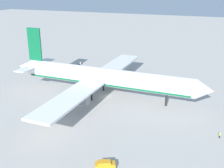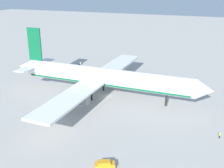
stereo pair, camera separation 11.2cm
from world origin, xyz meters
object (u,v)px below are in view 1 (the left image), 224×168
at_px(airliner, 102,77).
at_px(ground_worker_0, 220,135).
at_px(service_van, 105,165).
at_px(traffic_cone_2, 220,91).
at_px(baggage_cart_0, 80,63).

bearing_deg(airliner, ground_worker_0, -21.14).
xyz_separation_m(service_van, traffic_cone_2, (23.61, 61.48, -0.76)).
xyz_separation_m(baggage_cart_0, traffic_cone_2, (70.68, -15.99, -0.40)).
xyz_separation_m(ground_worker_0, traffic_cone_2, (-0.86, 37.28, -0.63)).
bearing_deg(ground_worker_0, baggage_cart_0, 143.33).
bearing_deg(traffic_cone_2, baggage_cart_0, 167.25).
bearing_deg(traffic_cone_2, service_van, -111.01).
bearing_deg(baggage_cart_0, airliner, -51.77).
xyz_separation_m(service_van, baggage_cart_0, (-47.07, 77.48, -0.35)).
bearing_deg(baggage_cart_0, traffic_cone_2, -12.75).
height_order(service_van, traffic_cone_2, service_van).
xyz_separation_m(airliner, baggage_cart_0, (-29.02, 36.83, -6.86)).
xyz_separation_m(baggage_cart_0, ground_worker_0, (71.54, -53.27, 0.23)).
height_order(service_van, ground_worker_0, service_van).
bearing_deg(ground_worker_0, airliner, 158.86).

